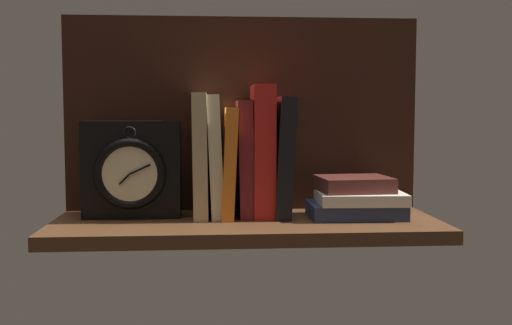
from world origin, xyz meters
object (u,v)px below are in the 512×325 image
(book_orange_pandolfini, at_px, (229,162))
(book_stack_side, at_px, (356,199))
(book_black_skeptic, at_px, (282,157))
(framed_clock, at_px, (132,170))
(book_tan_shortstories, at_px, (200,155))
(book_maroon_dawkins, at_px, (244,159))
(book_cream_twain, at_px, (215,156))
(book_red_requiem, at_px, (263,151))

(book_orange_pandolfini, bearing_deg, book_stack_side, -7.82)
(book_black_skeptic, height_order, framed_clock, book_black_skeptic)
(book_tan_shortstories, height_order, book_maroon_dawkins, book_tan_shortstories)
(book_maroon_dawkins, distance_m, book_black_skeptic, 0.08)
(book_maroon_dawkins, bearing_deg, book_orange_pandolfini, 180.00)
(book_cream_twain, relative_size, book_red_requiem, 0.92)
(book_tan_shortstories, bearing_deg, book_stack_side, -6.40)
(book_black_skeptic, distance_m, framed_clock, 0.29)
(book_black_skeptic, bearing_deg, book_tan_shortstories, 180.00)
(book_red_requiem, xyz_separation_m, book_black_skeptic, (0.04, -0.00, -0.01))
(book_tan_shortstories, height_order, book_cream_twain, book_tan_shortstories)
(book_tan_shortstories, relative_size, book_red_requiem, 0.94)
(book_maroon_dawkins, distance_m, framed_clock, 0.22)
(book_orange_pandolfini, bearing_deg, framed_clock, -177.72)
(book_orange_pandolfini, distance_m, book_black_skeptic, 0.11)
(book_red_requiem, distance_m, book_stack_side, 0.21)
(book_black_skeptic, relative_size, book_stack_side, 1.27)
(book_stack_side, bearing_deg, book_cream_twain, 172.93)
(book_orange_pandolfini, xyz_separation_m, book_stack_side, (0.25, -0.03, -0.07))
(book_tan_shortstories, distance_m, book_orange_pandolfini, 0.06)
(book_tan_shortstories, height_order, book_stack_side, book_tan_shortstories)
(book_orange_pandolfini, distance_m, book_maroon_dawkins, 0.03)
(book_red_requiem, bearing_deg, book_orange_pandolfini, 180.00)
(book_orange_pandolfini, bearing_deg, book_red_requiem, 0.00)
(book_tan_shortstories, bearing_deg, book_maroon_dawkins, 0.00)
(book_cream_twain, bearing_deg, book_stack_side, -7.07)
(framed_clock, bearing_deg, book_stack_side, -3.48)
(book_cream_twain, xyz_separation_m, framed_clock, (-0.16, -0.01, -0.03))
(framed_clock, xyz_separation_m, book_stack_side, (0.44, -0.03, -0.06))
(book_red_requiem, distance_m, book_black_skeptic, 0.04)
(book_orange_pandolfini, distance_m, framed_clock, 0.19)
(book_orange_pandolfini, height_order, book_stack_side, book_orange_pandolfini)
(book_cream_twain, relative_size, framed_clock, 1.27)
(book_tan_shortstories, xyz_separation_m, book_orange_pandolfini, (0.06, 0.00, -0.01))
(book_cream_twain, xyz_separation_m, book_black_skeptic, (0.13, -0.00, -0.00))
(book_red_requiem, bearing_deg, book_stack_side, -10.63)
(book_red_requiem, bearing_deg, framed_clock, -178.31)
(book_red_requiem, height_order, framed_clock, book_red_requiem)
(book_tan_shortstories, height_order, book_orange_pandolfini, book_tan_shortstories)
(book_black_skeptic, xyz_separation_m, framed_clock, (-0.29, -0.01, -0.02))
(book_red_requiem, height_order, book_black_skeptic, book_red_requiem)
(book_stack_side, bearing_deg, book_red_requiem, 169.37)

